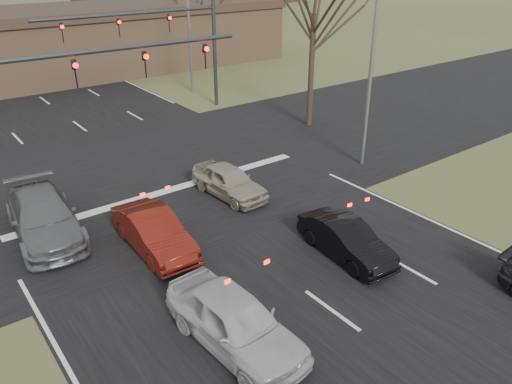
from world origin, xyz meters
The scene contains 12 objects.
ground centered at (0.00, 0.00, 0.00)m, with size 360.00×360.00×0.00m, color #4B532C.
road_cross centered at (0.00, 15.00, 0.01)m, with size 200.00×14.00×0.02m, color black.
building centered at (2.00, 38.00, 2.67)m, with size 42.40×10.40×5.30m.
mast_arm_near centered at (-5.23, 13.00, 5.07)m, with size 12.12×0.24×8.00m.
mast_arm_far centered at (6.18, 23.00, 5.02)m, with size 11.12×0.24×8.00m.
streetlight_right_near centered at (8.82, 10.00, 5.59)m, with size 2.34×0.25×10.00m.
streetlight_right_far centered at (9.32, 27.00, 5.59)m, with size 2.34×0.25×10.00m.
car_white_sedan centered at (-3.00, 3.58, 0.77)m, with size 1.81×4.50×1.53m, color #BCBCBE.
car_black_hatch centered at (2.43, 4.82, 0.63)m, with size 1.34×3.85×1.27m, color black.
car_grey_ahead centered at (-5.30, 12.33, 0.77)m, with size 2.16×5.31×1.54m, color slate.
car_red_ahead centered at (-2.57, 9.08, 0.70)m, with size 1.47×4.23×1.39m, color #61150D.
car_silver_ahead centered at (1.90, 11.06, 0.66)m, with size 1.56×3.88×1.32m, color #B9AE96.
Camera 1 is at (-8.67, -4.85, 9.43)m, focal length 35.00 mm.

